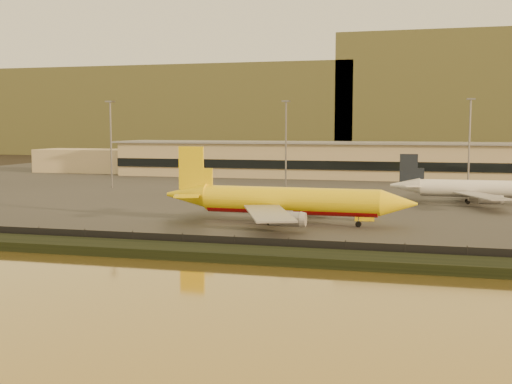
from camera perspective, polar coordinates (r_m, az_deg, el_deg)
ground at (r=106.02m, az=-0.96°, el=-4.06°), size 900.00×900.00×0.00m
embankment at (r=89.90m, az=-3.87°, el=-5.42°), size 320.00×7.00×1.40m
tarmac at (r=198.45m, az=6.38°, el=0.58°), size 320.00×220.00×0.20m
perimeter_fence at (r=93.52m, az=-3.10°, el=-4.60°), size 300.00×0.05×2.20m
terminal_building at (r=230.44m, az=3.90°, el=2.86°), size 202.00×25.00×12.60m
apron_light_masts at (r=176.12m, az=10.36°, el=4.94°), size 152.20×12.20×25.40m
distant_hills at (r=443.50m, az=8.29°, el=7.50°), size 470.00×160.00×70.00m
dhl_cargo_jet at (r=118.77m, az=2.69°, el=-0.83°), size 47.51×46.66×14.22m
white_narrowbody_jet at (r=158.67m, az=19.07°, el=0.25°), size 39.94×39.08×11.50m
gse_vehicle_yellow at (r=125.06m, az=9.62°, el=-2.14°), size 3.84×2.05×1.66m
gse_vehicle_white at (r=147.39m, az=-2.82°, el=-0.86°), size 4.00×2.62×1.66m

